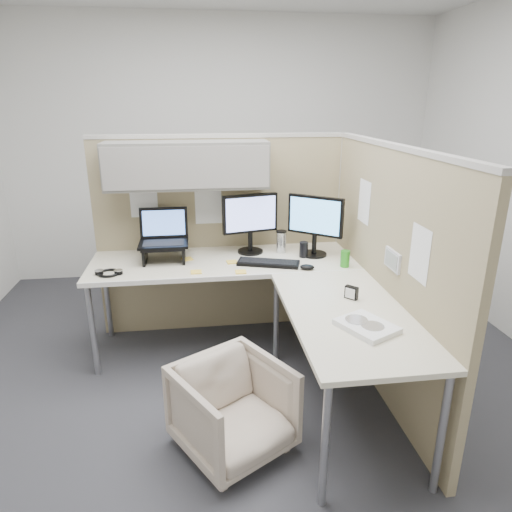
{
  "coord_description": "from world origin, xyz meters",
  "views": [
    {
      "loc": [
        -0.3,
        -2.71,
        1.88
      ],
      "look_at": [
        0.1,
        0.25,
        0.85
      ],
      "focal_mm": 32.0,
      "sensor_mm": 36.0,
      "label": 1
    }
  ],
  "objects": [
    {
      "name": "ground",
      "position": [
        0.0,
        0.0,
        0.0
      ],
      "size": [
        4.5,
        4.5,
        0.0
      ],
      "primitive_type": "plane",
      "color": "#2F2F34",
      "rests_on": "ground"
    },
    {
      "name": "partition_back",
      "position": [
        -0.22,
        0.83,
        1.1
      ],
      "size": [
        2.0,
        0.36,
        1.63
      ],
      "color": "tan",
      "rests_on": "ground"
    },
    {
      "name": "partition_right",
      "position": [
        0.9,
        -0.07,
        0.82
      ],
      "size": [
        0.07,
        2.03,
        1.63
      ],
      "color": "tan",
      "rests_on": "ground"
    },
    {
      "name": "desk",
      "position": [
        0.12,
        0.13,
        0.69
      ],
      "size": [
        2.0,
        1.98,
        0.73
      ],
      "color": "beige",
      "rests_on": "ground"
    },
    {
      "name": "office_chair",
      "position": [
        -0.14,
        -0.61,
        0.28
      ],
      "size": [
        0.74,
        0.73,
        0.57
      ],
      "primitive_type": "imported",
      "rotation": [
        0.0,
        0.0,
        0.54
      ],
      "color": "#C5B39C",
      "rests_on": "ground"
    },
    {
      "name": "monitor_left",
      "position": [
        0.11,
        0.69,
        1.0
      ],
      "size": [
        0.44,
        0.2,
        0.47
      ],
      "rotation": [
        0.0,
        0.0,
        0.23
      ],
      "color": "black",
      "rests_on": "desk"
    },
    {
      "name": "monitor_right",
      "position": [
        0.59,
        0.56,
        1.0
      ],
      "size": [
        0.37,
        0.3,
        0.47
      ],
      "rotation": [
        0.0,
        0.0,
        -0.66
      ],
      "color": "black",
      "rests_on": "desk"
    },
    {
      "name": "laptop_station",
      "position": [
        -0.55,
        0.61,
        0.87
      ],
      "size": [
        0.36,
        0.31,
        0.38
      ],
      "color": "black",
      "rests_on": "desk"
    },
    {
      "name": "keyboard",
      "position": [
        0.21,
        0.39,
        0.74
      ],
      "size": [
        0.47,
        0.28,
        0.02
      ],
      "primitive_type": "cube",
      "rotation": [
        0.0,
        0.0,
        -0.31
      ],
      "color": "black",
      "rests_on": "desk"
    },
    {
      "name": "mouse",
      "position": [
        0.47,
        0.25,
        0.75
      ],
      "size": [
        0.12,
        0.09,
        0.04
      ],
      "primitive_type": "ellipsoid",
      "rotation": [
        0.0,
        0.0,
        -0.29
      ],
      "color": "black",
      "rests_on": "desk"
    },
    {
      "name": "travel_mug",
      "position": [
        0.36,
        0.66,
        0.82
      ],
      "size": [
        0.08,
        0.08,
        0.18
      ],
      "color": "silver",
      "rests_on": "desk"
    },
    {
      "name": "soda_can_green",
      "position": [
        0.75,
        0.28,
        0.79
      ],
      "size": [
        0.07,
        0.07,
        0.12
      ],
      "primitive_type": "cylinder",
      "color": "#268C1E",
      "rests_on": "desk"
    },
    {
      "name": "soda_can_silver",
      "position": [
        0.51,
        0.52,
        0.79
      ],
      "size": [
        0.07,
        0.07,
        0.12
      ],
      "primitive_type": "cylinder",
      "color": "black",
      "rests_on": "desk"
    },
    {
      "name": "sticky_note_a",
      "position": [
        -0.32,
        0.3,
        0.73
      ],
      "size": [
        0.08,
        0.08,
        0.01
      ],
      "primitive_type": "cube",
      "rotation": [
        0.0,
        0.0,
        0.03
      ],
      "color": "yellow",
      "rests_on": "desk"
    },
    {
      "name": "sticky_note_d",
      "position": [
        -0.05,
        0.47,
        0.73
      ],
      "size": [
        0.08,
        0.08,
        0.01
      ],
      "primitive_type": "cube",
      "rotation": [
        0.0,
        0.0,
        0.12
      ],
      "color": "yellow",
      "rests_on": "desk"
    },
    {
      "name": "sticky_note_c",
      "position": [
        -0.38,
        0.59,
        0.73
      ],
      "size": [
        0.1,
        0.1,
        0.01
      ],
      "primitive_type": "cube",
      "rotation": [
        0.0,
        0.0,
        0.35
      ],
      "color": "yellow",
      "rests_on": "desk"
    },
    {
      "name": "sticky_note_b",
      "position": [
        -0.01,
        0.26,
        0.73
      ],
      "size": [
        0.08,
        0.08,
        0.01
      ],
      "primitive_type": "cube",
      "rotation": [
        0.0,
        0.0,
        -0.02
      ],
      "color": "yellow",
      "rests_on": "desk"
    },
    {
      "name": "headphones",
      "position": [
        -0.92,
        0.34,
        0.74
      ],
      "size": [
        0.19,
        0.17,
        0.03
      ],
      "rotation": [
        0.0,
        0.0,
        -0.1
      ],
      "color": "black",
      "rests_on": "desk"
    },
    {
      "name": "paper_stack",
      "position": [
        0.57,
        -0.66,
        0.75
      ],
      "size": [
        0.33,
        0.36,
        0.03
      ],
      "rotation": [
        0.0,
        0.0,
        0.47
      ],
      "color": "white",
      "rests_on": "desk"
    },
    {
      "name": "desk_clock",
      "position": [
        0.61,
        -0.27,
        0.77
      ],
      "size": [
        0.08,
        0.08,
        0.08
      ],
      "rotation": [
        0.0,
        0.0,
        -0.82
      ],
      "color": "black",
      "rests_on": "desk"
    }
  ]
}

